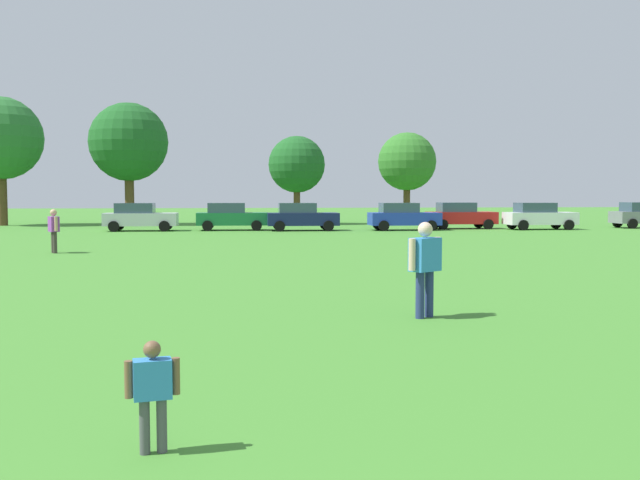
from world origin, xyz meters
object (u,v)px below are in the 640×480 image
Objects in this scene: tree_right at (297,165)px; parked_car_navy_2 at (301,217)px; parked_car_red_4 at (460,215)px; parked_car_blue_3 at (403,216)px; parked_car_white_5 at (539,216)px; parked_car_green_1 at (231,216)px; tree_left at (129,142)px; bystander_near_trees at (54,227)px; parked_car_silver_0 at (140,217)px; tree_far_right at (407,162)px; child_kite_flyer at (153,387)px; adult_bystander at (425,261)px; tree_far_left at (0,139)px.

parked_car_navy_2 is at bearing -92.85° from tree_right.
tree_right is (-9.84, 7.76, 3.49)m from parked_car_red_4.
parked_car_blue_3 is 8.65m from parked_car_white_5.
parked_car_white_5 is at bearing -0.82° from parked_car_blue_3.
tree_left is (-7.33, 8.54, 5.04)m from parked_car_green_1.
bystander_near_trees is 15.93m from parked_car_silver_0.
parked_car_navy_2 is 15.79m from tree_left.
tree_left reaches higher than tree_far_right.
parked_car_white_5 is (14.89, -0.35, 0.00)m from parked_car_navy_2.
parked_car_green_1 and parked_car_red_4 have the same top height.
tree_far_right is at bearing 75.39° from parked_car_blue_3.
tree_right is 0.93× the size of tree_far_right.
child_kite_flyer is at bearing 167.94° from bystander_near_trees.
parked_car_blue_3 is at bearing -6.14° from parked_car_green_1.
parked_car_red_4 is 13.01m from tree_right.
parked_car_green_1 is 1.00× the size of parked_car_navy_2.
tree_far_right is at bearing -138.09° from adult_bystander.
parked_car_silver_0 is at bearing -178.80° from parked_car_red_4.
bystander_near_trees is 0.39× the size of parked_car_green_1.
parked_car_silver_0 is 0.62× the size of tree_far_right.
parked_car_blue_3 is at bearing -137.50° from adult_bystander.
parked_car_navy_2 is 0.62× the size of tree_far_right.
tree_far_left is (-10.60, 8.51, 5.23)m from parked_car_silver_0.
parked_car_navy_2 is 6.24m from parked_car_blue_3.
parked_car_red_4 is at bearing -80.31° from bystander_near_trees.
parked_car_white_5 is 0.67× the size of tree_right.
tree_far_left reaches higher than parked_car_white_5.
parked_car_white_5 reaches higher than bystander_near_trees.
child_kite_flyer is 0.11× the size of tree_left.
parked_car_navy_2 is at bearing -125.86° from adult_bystander.
bystander_near_trees is at bearing -127.51° from tree_far_right.
parked_car_navy_2 is (4.27, -0.91, 0.00)m from parked_car_green_1.
tree_far_right is (18.75, 9.81, 3.81)m from parked_car_silver_0.
adult_bystander is at bearing 46.35° from child_kite_flyer.
parked_car_silver_0 is at bearing -77.83° from tree_left.
parked_car_white_5 is 0.48× the size of tree_far_left.
parked_car_red_4 is 0.49× the size of tree_left.
parked_car_silver_0 and parked_car_navy_2 have the same top height.
bystander_near_trees is at bearing -142.12° from parked_car_red_4.
tree_right is (-5.79, 9.12, 3.49)m from parked_car_blue_3.
parked_car_green_1 is (-3.86, 31.31, -0.17)m from adult_bystander.
parked_car_white_5 is (19.15, -1.25, 0.00)m from parked_car_green_1.
parked_car_red_4 is (4.05, 1.36, 0.00)m from parked_car_blue_3.
tree_far_right is (8.60, 1.63, 0.32)m from tree_right.
tree_far_right is at bearing 63.28° from child_kite_flyer.
tree_far_right reaches higher than parked_car_blue_3.
tree_right is at bearing -53.02° from bystander_near_trees.
tree_left is at bearing 159.70° from parked_car_white_5.
parked_car_white_5 is at bearing -2.47° from parked_car_silver_0.
child_kite_flyer is 0.23× the size of parked_car_red_4.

